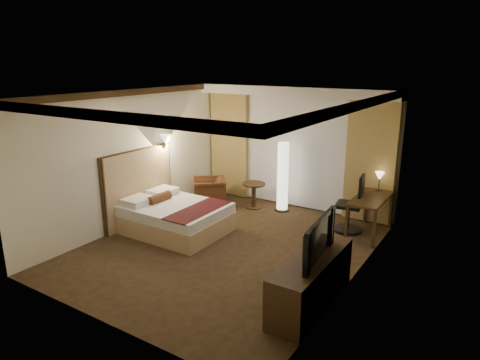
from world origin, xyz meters
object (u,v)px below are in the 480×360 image
Objects in this scene: bed at (176,218)px; side_table at (254,195)px; armchair at (209,191)px; dresser at (311,281)px; desk at (370,216)px; office_chair at (349,203)px; floor_lamp at (283,177)px; television at (312,234)px.

bed is 2.09m from side_table.
armchair reaches higher than dresser.
office_chair is (-0.40, -0.05, 0.20)m from desk.
bed is 1.63× the size of office_chair.
office_chair reaches higher than dresser.
floor_lamp is (0.63, 0.18, 0.48)m from side_table.
desk is 2.87m from dresser.
office_chair is at bearing 99.04° from dresser.
television is (3.60, -2.60, 0.67)m from armchair.
office_chair is (2.81, 1.82, 0.30)m from bed.
armchair is 4.49m from television.
television reaches higher than side_table.
office_chair is (3.18, 0.22, 0.22)m from armchair.
television is (3.23, -1.00, 0.76)m from bed.
television reaches higher than armchair.
armchair is 3.20m from office_chair.
floor_lamp is 0.86× the size of dresser.
side_table is 4.10m from television.
floor_lamp is (1.56, 0.60, 0.41)m from armchair.
armchair is 0.56× the size of desk.
desk is at bearing 30.22° from bed.
bed is at bearing 67.95° from television.
armchair is at bearing 49.41° from television.
floor_lamp is 1.68m from office_chair.
dresser is at bearing -89.00° from desk.
desk is at bearing 55.20° from armchair.
armchair is 1.24× the size of side_table.
dresser is (3.26, -1.00, 0.07)m from bed.
side_table is at bearing 176.81° from desk.
desk is 0.45m from office_chair.
bed is 3.36m from office_chair.
office_chair is 2.89m from television.
armchair reaches higher than side_table.
office_chair reaches higher than television.
dresser is 0.68m from television.
desk is (2.02, -0.33, -0.40)m from floor_lamp.
desk is at bearing -4.38° from television.
side_table is (0.56, 2.01, 0.01)m from bed.
side_table is at bearing 75.16° from armchair.
side_table is 0.32× the size of dresser.
bed is 1.61× the size of television.
armchair is (-0.37, 1.59, 0.08)m from bed.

